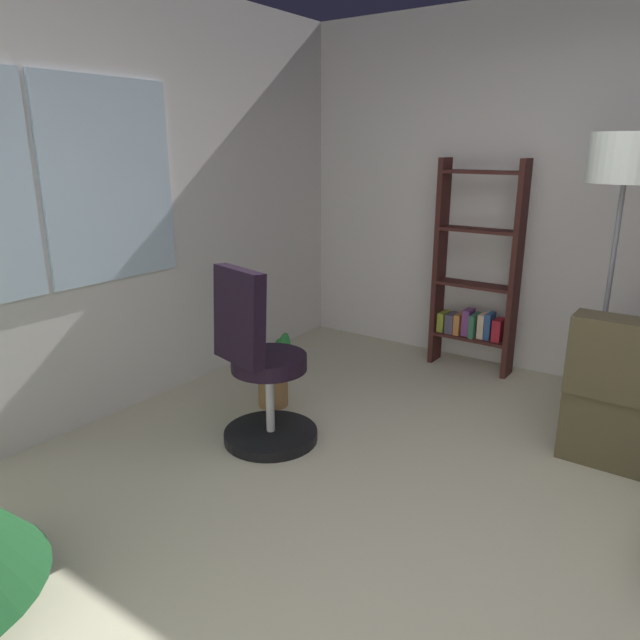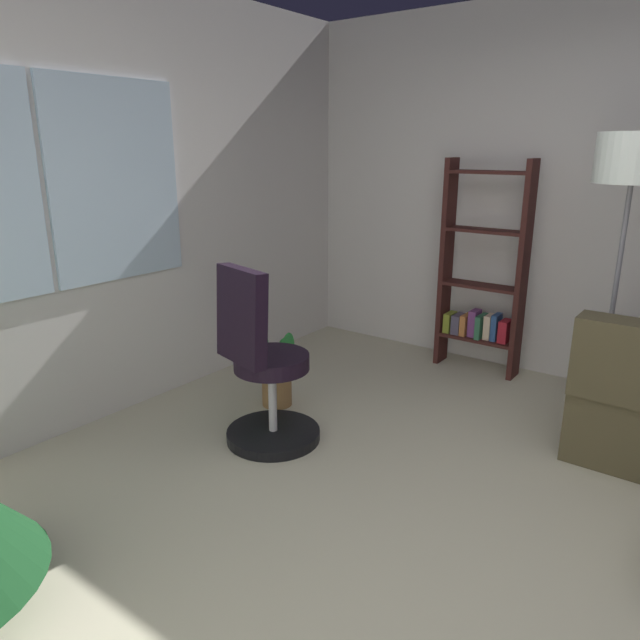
{
  "view_description": "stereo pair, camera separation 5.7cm",
  "coord_description": "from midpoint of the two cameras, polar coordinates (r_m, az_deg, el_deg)",
  "views": [
    {
      "loc": [
        -2.12,
        -0.42,
        1.69
      ],
      "look_at": [
        -0.06,
        1.04,
        0.94
      ],
      "focal_mm": 32.81,
      "sensor_mm": 36.0,
      "label": 1
    },
    {
      "loc": [
        -2.08,
        -0.46,
        1.69
      ],
      "look_at": [
        -0.06,
        1.04,
        0.94
      ],
      "focal_mm": 32.81,
      "sensor_mm": 36.0,
      "label": 2
    }
  ],
  "objects": [
    {
      "name": "bookshelf",
      "position": [
        4.62,
        14.55,
        3.78
      ],
      "size": [
        0.18,
        0.64,
        1.61
      ],
      "color": "#3A1A17",
      "rests_on": "ground_plane"
    },
    {
      "name": "potted_plant",
      "position": [
        3.94,
        -5.47,
        -4.78
      ],
      "size": [
        0.39,
        0.36,
        0.57
      ],
      "color": "olive",
      "rests_on": "ground_plane"
    },
    {
      "name": "wall_back_with_windows",
      "position": [
        3.85,
        -22.12,
        10.42
      ],
      "size": [
        4.7,
        0.12,
        2.7
      ],
      "color": "silver",
      "rests_on": "ground_plane"
    },
    {
      "name": "floor_lamp",
      "position": [
        3.84,
        27.24,
        12.5
      ],
      "size": [
        0.42,
        0.42,
        1.77
      ],
      "color": "slate",
      "rests_on": "ground_plane"
    },
    {
      "name": "ground_plane",
      "position": [
        2.77,
        19.7,
        -23.63
      ],
      "size": [
        4.7,
        5.47,
        0.1
      ],
      "primitive_type": "cube",
      "color": "beige"
    },
    {
      "name": "office_chair",
      "position": [
        3.39,
        -6.26,
        -5.46
      ],
      "size": [
        0.56,
        0.56,
        1.07
      ],
      "color": "black",
      "rests_on": "ground_plane"
    }
  ]
}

